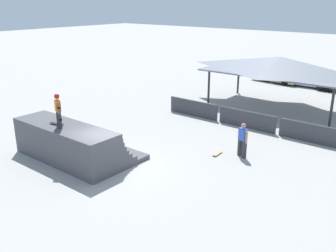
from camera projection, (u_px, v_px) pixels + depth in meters
name	position (u px, v px, depth m)	size (l,w,h in m)	color
ground_plane	(113.00, 170.00, 17.23)	(160.00, 160.00, 0.00)	#A3A09B
quarter_pipe_ramp	(72.00, 144.00, 18.19)	(5.96, 3.60, 1.80)	#4C4C51
skater_on_deck	(58.00, 108.00, 17.09)	(0.68, 0.42, 1.60)	#2D2D33
skateboard_on_deck	(57.00, 124.00, 17.69)	(0.80, 0.31, 0.09)	red
bystander_walking	(243.00, 138.00, 18.35)	(0.67, 0.42, 1.75)	#2D2D33
skateboard_on_ground	(217.00, 154.00, 18.87)	(0.24, 0.78, 0.09)	silver
barrier_fence	(247.00, 119.00, 22.69)	(11.68, 0.12, 1.05)	#3D3D42
pavilion_shelter	(280.00, 65.00, 26.09)	(10.32, 5.25, 3.68)	#2D2D33
parked_car_tan	(276.00, 76.00, 35.29)	(4.69, 2.21, 1.27)	tan
parked_car_white	(309.00, 80.00, 33.57)	(4.40, 1.90, 1.27)	silver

